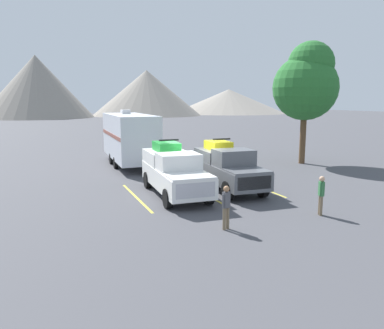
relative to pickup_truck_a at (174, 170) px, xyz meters
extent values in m
plane|color=#47474C|center=(1.40, 0.69, -1.18)|extent=(240.00, 240.00, 0.00)
cube|color=white|center=(-0.02, -0.27, -0.31)|extent=(2.33, 5.93, 0.90)
cube|color=white|center=(-0.14, -2.36, 0.18)|extent=(2.01, 1.74, 0.08)
cube|color=white|center=(-0.05, -0.79, 0.53)|extent=(1.96, 1.62, 0.79)
cube|color=slate|center=(-0.08, -1.40, 0.57)|extent=(1.77, 0.32, 0.58)
cube|color=white|center=(0.07, 1.30, 0.46)|extent=(2.11, 2.79, 0.64)
cube|color=silver|center=(-0.18, -3.15, -0.26)|extent=(1.70, 0.16, 0.63)
cylinder|color=black|center=(0.79, -2.30, -0.76)|extent=(0.33, 0.86, 0.84)
cylinder|color=black|center=(-1.05, -2.19, -0.76)|extent=(0.33, 0.86, 0.84)
cylinder|color=black|center=(1.02, 1.65, -0.76)|extent=(0.33, 0.86, 0.84)
cylinder|color=black|center=(-0.82, 1.76, -0.76)|extent=(0.33, 0.86, 0.84)
cube|color=green|center=(0.07, 1.30, 1.01)|extent=(1.20, 1.77, 0.45)
cylinder|color=black|center=(0.49, 0.68, 1.00)|extent=(0.20, 0.45, 0.44)
cylinder|color=black|center=(-0.41, 0.74, 1.00)|extent=(0.20, 0.45, 0.44)
cylinder|color=black|center=(0.56, 1.86, 1.00)|extent=(0.20, 0.45, 0.44)
cylinder|color=black|center=(-0.34, 1.91, 1.00)|extent=(0.20, 0.45, 0.44)
cube|color=black|center=(0.05, 0.82, 1.38)|extent=(1.00, 0.14, 0.08)
cube|color=#595B60|center=(2.90, -0.22, -0.31)|extent=(2.26, 5.49, 0.85)
cube|color=#595B60|center=(2.79, -2.16, 0.16)|extent=(1.96, 1.61, 0.08)
cube|color=#595B60|center=(2.87, -0.70, 0.54)|extent=(1.91, 1.50, 0.83)
cube|color=slate|center=(2.84, -1.26, 0.58)|extent=(1.73, 0.33, 0.62)
cube|color=#595B60|center=(2.98, 1.23, 0.42)|extent=(2.05, 2.58, 0.60)
cube|color=silver|center=(2.75, -2.88, -0.26)|extent=(1.66, 0.16, 0.60)
cylinder|color=black|center=(3.69, -2.10, -0.73)|extent=(0.33, 0.90, 0.89)
cylinder|color=black|center=(1.90, -2.00, -0.73)|extent=(0.33, 0.90, 0.89)
cylinder|color=black|center=(3.90, 1.56, -0.73)|extent=(0.33, 0.90, 0.89)
cylinder|color=black|center=(2.11, 1.66, -0.73)|extent=(0.33, 0.90, 0.89)
cube|color=yellow|center=(2.98, 1.23, 0.95)|extent=(1.16, 1.64, 0.45)
cylinder|color=black|center=(3.39, 0.66, 0.94)|extent=(0.20, 0.45, 0.44)
cylinder|color=black|center=(2.51, 0.71, 0.94)|extent=(0.20, 0.45, 0.44)
cylinder|color=black|center=(3.45, 1.75, 0.94)|extent=(0.20, 0.45, 0.44)
cylinder|color=black|center=(2.58, 1.80, 0.94)|extent=(0.20, 0.45, 0.44)
cube|color=black|center=(2.96, 0.79, 1.32)|extent=(0.98, 0.14, 0.08)
cube|color=gold|center=(-1.85, 0.09, -1.17)|extent=(0.12, 5.50, 0.01)
cube|color=gold|center=(1.40, 0.09, -1.17)|extent=(0.12, 5.50, 0.01)
cube|color=gold|center=(4.65, 0.09, -1.17)|extent=(0.12, 5.50, 0.01)
cube|color=silver|center=(-0.08, 8.95, 0.86)|extent=(2.79, 8.02, 3.01)
cube|color=brown|center=(-1.35, 8.99, 1.01)|extent=(0.27, 7.62, 0.24)
cube|color=silver|center=(-0.04, 10.14, 2.51)|extent=(0.62, 0.72, 0.30)
cube|color=#333333|center=(-0.23, 4.38, -0.86)|extent=(0.16, 1.20, 0.12)
cylinder|color=black|center=(1.05, 7.96, -0.80)|extent=(0.24, 0.77, 0.76)
cylinder|color=black|center=(-1.27, 8.03, -0.80)|extent=(0.24, 0.77, 0.76)
cylinder|color=black|center=(1.12, 9.86, -0.80)|extent=(0.24, 0.77, 0.76)
cylinder|color=black|center=(-1.21, 9.94, -0.80)|extent=(0.24, 0.77, 0.76)
cylinder|color=#726047|center=(4.22, -5.48, -0.78)|extent=(0.12, 0.12, 0.80)
cylinder|color=#726047|center=(4.29, -5.33, -0.78)|extent=(0.12, 0.12, 0.80)
cube|color=#33723F|center=(4.26, -5.40, -0.10)|extent=(0.26, 0.29, 0.57)
sphere|color=tan|center=(4.26, -5.40, 0.29)|extent=(0.22, 0.22, 0.22)
cylinder|color=#33723F|center=(4.21, -5.52, -0.13)|extent=(0.09, 0.09, 0.51)
cylinder|color=#33723F|center=(4.31, -5.28, -0.13)|extent=(0.09, 0.09, 0.51)
cylinder|color=#726047|center=(-0.07, -5.49, -0.78)|extent=(0.12, 0.12, 0.80)
cylinder|color=#726047|center=(0.09, -5.45, -0.78)|extent=(0.12, 0.12, 0.80)
cube|color=#4C4C51|center=(0.01, -5.47, -0.10)|extent=(0.27, 0.23, 0.57)
sphere|color=#9E704C|center=(0.01, -5.47, 0.29)|extent=(0.22, 0.22, 0.22)
cylinder|color=#4C4C51|center=(-0.11, -5.50, -0.13)|extent=(0.09, 0.09, 0.51)
cylinder|color=#4C4C51|center=(0.13, -5.44, -0.13)|extent=(0.09, 0.09, 0.51)
cylinder|color=brown|center=(11.60, 5.02, 0.94)|extent=(0.43, 0.43, 4.23)
sphere|color=#286B2D|center=(11.60, 5.02, 4.19)|extent=(4.53, 4.53, 4.53)
sphere|color=#286B2D|center=(11.83, 4.84, 5.77)|extent=(3.17, 3.17, 3.17)
cone|color=gray|center=(-5.49, 89.54, 6.75)|extent=(28.33, 28.33, 15.85)
cone|color=gray|center=(24.40, 92.16, 5.39)|extent=(31.85, 31.85, 13.13)
cone|color=gray|center=(55.59, 99.95, 2.90)|extent=(38.66, 38.66, 8.15)
camera|label=1|loc=(-5.94, -16.81, 3.35)|focal=35.21mm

